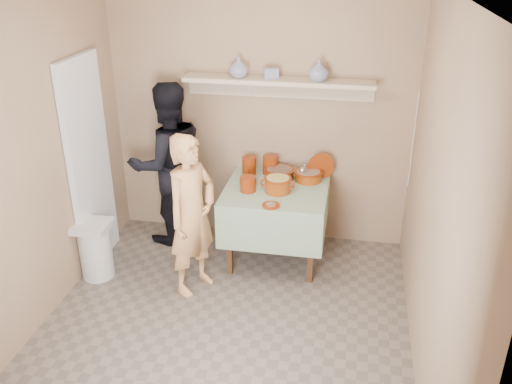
% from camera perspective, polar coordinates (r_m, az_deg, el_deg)
% --- Properties ---
extents(ground, '(3.50, 3.50, 0.00)m').
position_cam_1_polar(ground, '(4.53, -3.71, -14.87)').
color(ground, '#695D53').
rests_on(ground, ground).
extents(tile_panel, '(0.06, 0.70, 2.00)m').
position_cam_1_polar(tile_panel, '(5.27, -17.10, 2.75)').
color(tile_panel, silver).
rests_on(tile_panel, ground).
extents(plate_stack_a, '(0.14, 0.14, 0.18)m').
position_cam_1_polar(plate_stack_a, '(5.40, -0.73, 2.78)').
color(plate_stack_a, '#6C1B00').
rests_on(plate_stack_a, serving_table).
extents(plate_stack_b, '(0.15, 0.15, 0.18)m').
position_cam_1_polar(plate_stack_b, '(5.43, 1.51, 2.88)').
color(plate_stack_b, '#6C1B00').
rests_on(plate_stack_b, serving_table).
extents(bowl_stack, '(0.15, 0.15, 0.15)m').
position_cam_1_polar(bowl_stack, '(5.04, -0.86, 0.84)').
color(bowl_stack, '#6C1B00').
rests_on(bowl_stack, serving_table).
extents(empty_bowl, '(0.16, 0.16, 0.05)m').
position_cam_1_polar(empty_bowl, '(5.21, -0.84, 1.12)').
color(empty_bowl, '#6C1B00').
rests_on(empty_bowl, serving_table).
extents(propped_lid, '(0.26, 0.12, 0.26)m').
position_cam_1_polar(propped_lid, '(5.36, 6.86, 2.72)').
color(propped_lid, '#6C1B00').
rests_on(propped_lid, serving_table).
extents(vase_right, '(0.23, 0.23, 0.19)m').
position_cam_1_polar(vase_right, '(5.08, 6.63, 12.59)').
color(vase_right, navy).
rests_on(vase_right, wall_shelf).
extents(vase_left, '(0.26, 0.26, 0.19)m').
position_cam_1_polar(vase_left, '(5.19, -1.84, 13.00)').
color(vase_left, navy).
rests_on(vase_left, wall_shelf).
extents(ceramic_box, '(0.16, 0.13, 0.10)m').
position_cam_1_polar(ceramic_box, '(5.17, 1.59, 12.40)').
color(ceramic_box, navy).
rests_on(ceramic_box, wall_shelf).
extents(person_cook, '(0.56, 0.64, 1.47)m').
position_cam_1_polar(person_cook, '(4.72, -6.75, -2.46)').
color(person_cook, tan).
rests_on(person_cook, ground).
extents(person_helper, '(1.04, 1.00, 1.68)m').
position_cam_1_polar(person_helper, '(5.53, -9.16, 2.89)').
color(person_helper, black).
rests_on(person_helper, ground).
extents(room_shell, '(3.04, 3.54, 2.62)m').
position_cam_1_polar(room_shell, '(3.71, -4.40, 4.58)').
color(room_shell, '#9D7E60').
rests_on(room_shell, ground).
extents(serving_table, '(0.97, 0.97, 0.76)m').
position_cam_1_polar(serving_table, '(5.20, 2.14, -0.71)').
color(serving_table, '#4C2D16').
rests_on(serving_table, ground).
extents(cazuela_meat_a, '(0.30, 0.30, 0.10)m').
position_cam_1_polar(cazuela_meat_a, '(5.33, 2.48, 2.07)').
color(cazuela_meat_a, '#6F2400').
rests_on(cazuela_meat_a, serving_table).
extents(cazuela_meat_b, '(0.28, 0.28, 0.10)m').
position_cam_1_polar(cazuela_meat_b, '(5.29, 5.53, 1.79)').
color(cazuela_meat_b, '#6F2400').
rests_on(cazuela_meat_b, serving_table).
extents(ladle, '(0.08, 0.26, 0.19)m').
position_cam_1_polar(ladle, '(5.26, 4.92, 2.29)').
color(ladle, silver).
rests_on(ladle, cazuela_meat_b).
extents(cazuela_rice, '(0.33, 0.25, 0.14)m').
position_cam_1_polar(cazuela_rice, '(5.03, 2.30, 0.91)').
color(cazuela_rice, '#6F2400').
rests_on(cazuela_rice, serving_table).
extents(front_plate, '(0.16, 0.16, 0.03)m').
position_cam_1_polar(front_plate, '(4.78, 1.58, -1.40)').
color(front_plate, '#6C1B00').
rests_on(front_plate, serving_table).
extents(wall_shelf, '(1.80, 0.25, 0.21)m').
position_cam_1_polar(wall_shelf, '(5.20, 2.39, 11.40)').
color(wall_shelf, '#C1AE8F').
rests_on(wall_shelf, room_shell).
extents(trash_bin, '(0.32, 0.32, 0.56)m').
position_cam_1_polar(trash_bin, '(5.28, -16.53, -5.81)').
color(trash_bin, silver).
rests_on(trash_bin, ground).
extents(electrical_cord, '(0.01, 0.05, 0.90)m').
position_cam_1_polar(electrical_cord, '(5.14, 16.23, 5.31)').
color(electrical_cord, silver).
rests_on(electrical_cord, wall_shelf).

